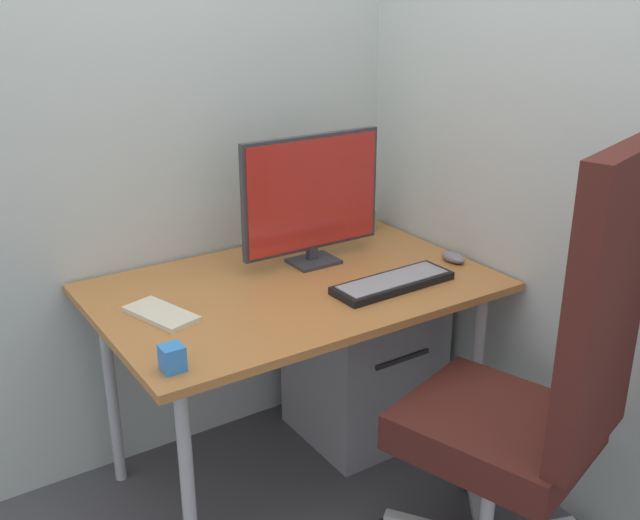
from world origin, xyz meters
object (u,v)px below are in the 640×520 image
filing_cabinet (363,362)px  pen_holder (364,218)px  keyboard (393,283)px  desk_clamp_accessory (172,358)px  mouse (453,257)px  office_chair (539,387)px  monitor (312,196)px  notebook (161,314)px

filing_cabinet → pen_holder: pen_holder is taller
keyboard → pen_holder: 0.58m
filing_cabinet → desk_clamp_accessory: bearing=-155.9°
mouse → pen_holder: bearing=94.9°
office_chair → desk_clamp_accessory: size_ratio=19.20×
keyboard → pen_holder: pen_holder is taller
monitor → pen_holder: 0.46m
keyboard → notebook: 0.74m
monitor → desk_clamp_accessory: 0.86m
monitor → keyboard: bearing=-73.2°
filing_cabinet → desk_clamp_accessory: desk_clamp_accessory is taller
desk_clamp_accessory → mouse: bearing=8.8°
office_chair → keyboard: 0.60m
notebook → desk_clamp_accessory: (-0.10, -0.32, 0.03)m
office_chair → pen_holder: office_chair is taller
keyboard → mouse: 0.32m
monitor → mouse: size_ratio=5.27×
office_chair → mouse: (0.28, 0.65, 0.11)m
filing_cabinet → mouse: mouse is taller
filing_cabinet → office_chair: bearing=-95.0°
keyboard → notebook: keyboard is taller
monitor → pen_holder: (0.37, 0.19, -0.19)m
pen_holder → desk_clamp_accessory: (-1.08, -0.63, -0.01)m
keyboard → desk_clamp_accessory: 0.82m
office_chair → notebook: office_chair is taller
notebook → desk_clamp_accessory: 0.33m
desk_clamp_accessory → notebook: bearing=73.1°
mouse → pen_holder: pen_holder is taller
office_chair → keyboard: office_chair is taller
filing_cabinet → pen_holder: bearing=54.7°
mouse → pen_holder: 0.46m
office_chair → filing_cabinet: bearing=85.0°
monitor → desk_clamp_accessory: monitor is taller
keyboard → desk_clamp_accessory: size_ratio=6.09×
keyboard → mouse: size_ratio=4.17×
filing_cabinet → mouse: size_ratio=5.84×
monitor → pen_holder: monitor is taller
notebook → office_chair: bearing=-63.0°
office_chair → keyboard: bearing=93.3°
monitor → filing_cabinet: bearing=-9.0°
filing_cabinet → desk_clamp_accessory: (-0.92, -0.41, 0.48)m
office_chair → desk_clamp_accessory: bearing=150.7°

